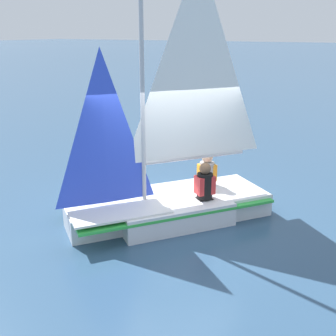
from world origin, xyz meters
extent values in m
plane|color=#2D4C6B|center=(0.00, 0.00, 0.00)|extent=(260.00, 260.00, 0.00)
cube|color=silver|center=(0.00, 0.00, 0.22)|extent=(2.67, 2.56, 0.44)
cube|color=silver|center=(-1.21, 0.91, 0.22)|extent=(1.24, 1.24, 0.44)
cube|color=silver|center=(1.21, -0.91, 0.22)|extent=(1.53, 1.62, 0.44)
cube|color=green|center=(0.00, 0.00, 0.36)|extent=(4.01, 3.58, 0.05)
cube|color=silver|center=(-0.85, 0.64, 0.46)|extent=(2.28, 2.23, 0.04)
cylinder|color=#B7B7BC|center=(-0.39, 0.29, 2.69)|extent=(0.08, 0.08, 4.50)
cylinder|color=#B7B7BC|center=(0.46, -0.34, 1.19)|extent=(1.73, 1.32, 0.07)
pyramid|color=white|center=(0.46, -0.34, 3.02)|extent=(1.63, 1.24, 3.61)
pyramid|color=blue|center=(-0.97, 0.73, 1.91)|extent=(1.08, 0.83, 2.75)
cube|color=black|center=(1.62, -1.21, 0.15)|extent=(0.08, 0.07, 0.31)
cube|color=black|center=(0.29, -0.64, 0.23)|extent=(0.37, 0.36, 0.45)
cylinder|color=black|center=(0.29, -0.64, 0.71)|extent=(0.42, 0.42, 0.50)
cube|color=red|center=(0.29, -0.64, 0.73)|extent=(0.43, 0.41, 0.35)
sphere|color=brown|center=(0.29, -0.64, 1.05)|extent=(0.22, 0.22, 0.22)
cube|color=black|center=(0.96, -0.36, 0.23)|extent=(0.37, 0.36, 0.45)
cylinder|color=gray|center=(0.96, -0.36, 0.71)|extent=(0.42, 0.42, 0.50)
cube|color=orange|center=(0.96, -0.36, 0.73)|extent=(0.43, 0.41, 0.35)
sphere|color=tan|center=(0.96, -0.36, 1.05)|extent=(0.22, 0.22, 0.22)
cylinder|color=red|center=(0.96, -0.36, 1.14)|extent=(0.29, 0.29, 0.06)
camera|label=1|loc=(-6.53, -3.88, 3.53)|focal=45.00mm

